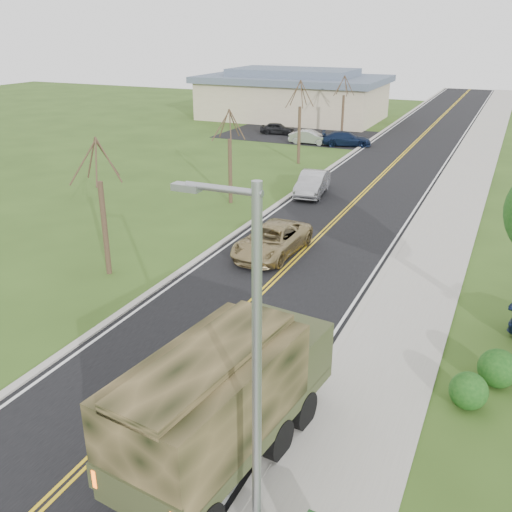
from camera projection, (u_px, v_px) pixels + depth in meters
The scene contains 17 objects.
ground at pixel (84, 466), 14.32m from camera, with size 160.00×160.00×0.00m, color #2E4617.
road at pixel (401, 156), 48.05m from camera, with size 8.00×120.00×0.01m, color black.
curb_right at pixel (452, 160), 46.44m from camera, with size 0.30×120.00×0.12m, color #9E998E.
sidewalk_right at pixel (475, 162), 45.77m from camera, with size 3.20×120.00×0.10m, color #9E998E.
curb_left at pixel (353, 152), 49.63m from camera, with size 0.30×120.00×0.10m, color #9E998E.
street_light at pixel (252, 372), 10.35m from camera, with size 1.65×0.22×8.00m.
bare_tree_a at pixel (104, 217), 24.46m from camera, with size 1.93×2.26×6.08m.
bare_tree_b at pixel (230, 163), 34.64m from camera, with size 1.83×2.14×5.73m.
bare_tree_c at pixel (299, 128), 44.64m from camera, with size 2.04×2.39×6.42m.
bare_tree_d at pixel (343, 112), 54.85m from camera, with size 1.88×2.20×5.91m.
commercial_building at pixel (293, 95), 66.66m from camera, with size 25.50×21.50×5.65m.
military_truck at pixel (225, 395), 13.76m from camera, with size 3.25×7.23×3.49m.
suv_champagne at pixel (272, 240), 27.30m from camera, with size 2.38×5.17×1.44m, color #927F52.
sedan_silver at pixel (312, 183), 37.02m from camera, with size 1.57×4.51×1.49m, color #A5A5A9.
lot_car_dark at pixel (277, 128), 57.64m from camera, with size 1.38×3.44×1.17m, color black.
lot_car_silver at pixel (310, 137), 52.92m from camera, with size 1.33×3.82×1.26m, color #A7A7AB.
lot_car_navy at pixel (346, 139), 52.04m from camera, with size 1.82×4.48×1.30m, color #0D1832.
Camera 1 is at (8.62, -8.48, 10.28)m, focal length 40.00 mm.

